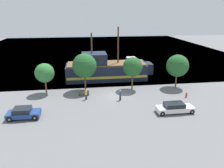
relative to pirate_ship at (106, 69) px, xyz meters
name	(u,v)px	position (x,y,z in m)	size (l,w,h in m)	color
ground_plane	(115,95)	(0.50, -8.69, -1.89)	(160.00, 160.00, 0.00)	slate
water_surface	(96,49)	(0.50, 35.31, -1.89)	(80.00, 80.00, 0.00)	#33566B
pirate_ship	(106,69)	(0.00, 0.00, 0.00)	(16.20, 5.07, 9.69)	#192338
moored_boat_dockside	(132,62)	(7.70, 11.11, -1.21)	(5.34, 2.22, 1.81)	#2D333D
moored_boat_outer	(133,65)	(7.07, 7.98, -1.24)	(5.04, 2.08, 1.79)	silver
parked_car_curb_front	(175,108)	(7.19, -15.57, -1.24)	(4.75, 1.77, 1.31)	white
parked_car_curb_mid	(23,113)	(-11.59, -14.56, -1.22)	(3.85, 1.96, 1.33)	navy
fire_hydrant	(186,95)	(11.05, -10.90, -1.48)	(0.42, 0.25, 0.76)	red
bench_promenade_east	(84,93)	(-4.24, -8.06, -1.46)	(1.55, 0.45, 0.85)	#4C4742
pedestrian_walking_near	(120,95)	(0.99, -10.67, -1.11)	(0.32, 0.32, 1.56)	#232838
pedestrian_walking_far	(86,95)	(-3.94, -9.73, -1.11)	(0.32, 0.32, 1.55)	#232838
tree_row_east	(45,73)	(-10.11, -6.20, 1.41)	(2.97, 2.97, 4.80)	brown
tree_row_mideast	(85,66)	(-3.96, -5.68, 2.23)	(3.84, 3.84, 6.05)	brown
tree_row_midwest	(133,67)	(3.78, -6.09, 1.88)	(3.19, 3.19, 5.38)	brown
tree_row_west	(177,66)	(11.36, -6.21, 1.84)	(3.67, 3.67, 5.57)	brown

